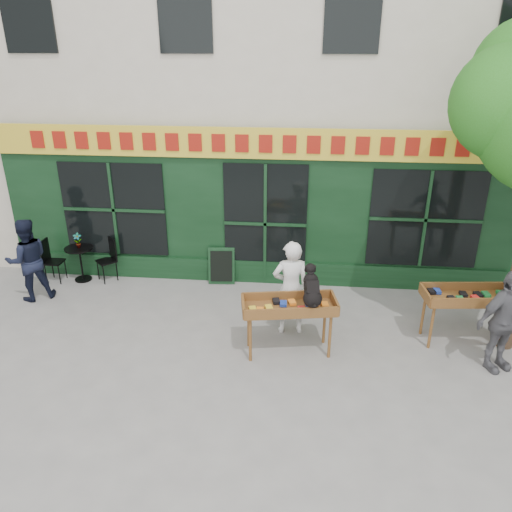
# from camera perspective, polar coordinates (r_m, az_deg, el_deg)

# --- Properties ---
(ground) EXTENTS (80.00, 80.00, 0.00)m
(ground) POSITION_cam_1_polar(r_m,az_deg,el_deg) (8.85, -0.25, -9.68)
(ground) COLOR slate
(ground) RESTS_ON ground
(building) EXTENTS (14.00, 7.26, 10.00)m
(building) POSITION_cam_1_polar(r_m,az_deg,el_deg) (13.36, 2.60, 24.07)
(building) COLOR beige
(building) RESTS_ON ground
(book_cart_center) EXTENTS (1.58, 0.87, 0.99)m
(book_cart_center) POSITION_cam_1_polar(r_m,az_deg,el_deg) (8.17, 3.81, -6.02)
(book_cart_center) COLOR brown
(book_cart_center) RESTS_ON ground
(dog) EXTENTS (0.44, 0.65, 0.60)m
(dog) POSITION_cam_1_polar(r_m,az_deg,el_deg) (7.91, 6.42, -3.35)
(dog) COLOR black
(dog) RESTS_ON book_cart_center
(woman) EXTENTS (0.70, 0.52, 1.74)m
(woman) POSITION_cam_1_polar(r_m,az_deg,el_deg) (8.72, 3.98, -3.65)
(woman) COLOR silver
(woman) RESTS_ON ground
(book_cart_right) EXTENTS (1.56, 0.77, 0.99)m
(book_cart_right) POSITION_cam_1_polar(r_m,az_deg,el_deg) (9.18, 23.15, -4.53)
(book_cart_right) COLOR brown
(book_cart_right) RESTS_ON ground
(man_right) EXTENTS (1.08, 0.81, 1.70)m
(man_right) POSITION_cam_1_polar(r_m,az_deg,el_deg) (8.65, 26.42, -6.71)
(man_right) COLOR #545459
(man_right) RESTS_ON ground
(bistro_table) EXTENTS (0.60, 0.60, 0.76)m
(bistro_table) POSITION_cam_1_polar(r_m,az_deg,el_deg) (11.37, -19.46, -0.12)
(bistro_table) COLOR black
(bistro_table) RESTS_ON ground
(bistro_chair_left) EXTENTS (0.37, 0.36, 0.95)m
(bistro_chair_left) POSITION_cam_1_polar(r_m,az_deg,el_deg) (11.57, -22.54, -0.12)
(bistro_chair_left) COLOR black
(bistro_chair_left) RESTS_ON ground
(bistro_chair_right) EXTENTS (0.51, 0.51, 0.95)m
(bistro_chair_right) POSITION_cam_1_polar(r_m,az_deg,el_deg) (11.22, -16.39, 0.05)
(bistro_chair_right) COLOR black
(bistro_chair_right) RESTS_ON ground
(potted_plant) EXTENTS (0.19, 0.16, 0.32)m
(potted_plant) POSITION_cam_1_polar(r_m,az_deg,el_deg) (11.23, -19.72, 1.67)
(potted_plant) COLOR gray
(potted_plant) RESTS_ON bistro_table
(man_left) EXTENTS (1.04, 0.99, 1.69)m
(man_left) POSITION_cam_1_polar(r_m,az_deg,el_deg) (10.82, -24.60, -0.42)
(man_left) COLOR black
(man_left) RESTS_ON ground
(chalkboard) EXTENTS (0.57, 0.24, 0.79)m
(chalkboard) POSITION_cam_1_polar(r_m,az_deg,el_deg) (10.67, -3.98, -1.15)
(chalkboard) COLOR black
(chalkboard) RESTS_ON ground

